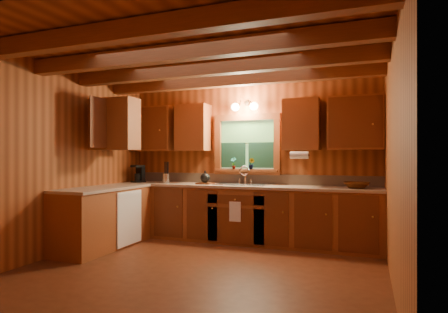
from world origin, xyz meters
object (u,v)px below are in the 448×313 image
coffee_maker (139,174)px  sink (242,188)px  cutting_board (205,183)px  wicker_basket (356,185)px

coffee_maker → sink: bearing=20.9°
sink → cutting_board: sink is taller
coffee_maker → wicker_basket: (3.59, 0.01, -0.10)m
cutting_board → wicker_basket: 2.33m
wicker_basket → sink: bearing=178.4°
cutting_board → wicker_basket: bearing=4.7°
sink → coffee_maker: 1.88m
sink → cutting_board: 0.61m
sink → coffee_maker: same height
sink → wicker_basket: (1.72, -0.05, 0.09)m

